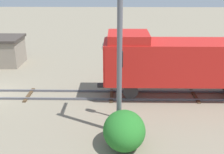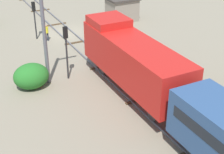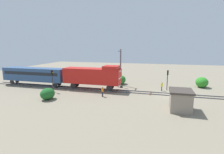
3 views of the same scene
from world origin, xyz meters
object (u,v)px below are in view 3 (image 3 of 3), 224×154
at_px(worker_near_track, 162,86).
at_px(relay_hut, 181,100).
at_px(passenger_car_leading, 35,74).
at_px(catenary_mast, 121,66).
at_px(traffic_signal_mid, 118,73).
at_px(locomotive, 93,75).
at_px(traffic_signal_far, 52,77).
at_px(worker_by_signal, 102,91).
at_px(traffic_signal_near, 168,76).

distance_m(worker_near_track, relay_hut, 10.17).
bearing_deg(passenger_car_leading, catenary_mast, -74.38).
xyz_separation_m(traffic_signal_mid, relay_hut, (-10.90, -10.94, -1.63)).
xyz_separation_m(locomotive, catenary_mast, (4.94, -4.32, 1.35)).
height_order(traffic_signal_mid, traffic_signal_far, traffic_signal_mid).
bearing_deg(locomotive, worker_by_signal, -141.76).
distance_m(passenger_car_leading, traffic_signal_near, 27.39).
bearing_deg(worker_by_signal, traffic_signal_mid, -8.08).
height_order(passenger_car_leading, relay_hut, passenger_car_leading).
bearing_deg(traffic_signal_near, traffic_signal_mid, 88.81).
relative_size(locomotive, traffic_signal_far, 2.87).
relative_size(passenger_car_leading, worker_near_track, 8.24).
xyz_separation_m(worker_by_signal, relay_hut, (-3.30, -11.86, 0.40)).
bearing_deg(worker_by_signal, traffic_signal_far, 85.37).
bearing_deg(catenary_mast, worker_near_track, -106.51).
bearing_deg(locomotive, worker_near_track, -79.45).
height_order(locomotive, worker_by_signal, locomotive).
bearing_deg(worker_near_track, relay_hut, 75.43).
relative_size(traffic_signal_far, worker_near_track, 2.38).
bearing_deg(relay_hut, traffic_signal_far, 79.82).
bearing_deg(relay_hut, catenary_mast, 41.10).
distance_m(passenger_car_leading, traffic_signal_far, 7.68).
distance_m(locomotive, traffic_signal_near, 14.23).
xyz_separation_m(traffic_signal_mid, traffic_signal_far, (-7.00, 10.79, -0.21)).
distance_m(traffic_signal_mid, relay_hut, 15.53).
bearing_deg(traffic_signal_near, relay_hut, -173.05).
distance_m(worker_by_signal, catenary_mast, 9.71).
height_order(traffic_signal_near, traffic_signal_mid, traffic_signal_mid).
xyz_separation_m(locomotive, traffic_signal_far, (-3.60, 6.55, 0.04)).
xyz_separation_m(passenger_car_leading, traffic_signal_far, (-3.60, -6.78, 0.29)).
relative_size(passenger_car_leading, worker_by_signal, 8.24).
bearing_deg(relay_hut, passenger_car_leading, 75.26).
distance_m(locomotive, traffic_signal_far, 7.48).
relative_size(traffic_signal_near, traffic_signal_far, 0.95).
distance_m(catenary_mast, relay_hut, 16.73).
bearing_deg(traffic_signal_far, traffic_signal_mid, -57.02).
distance_m(traffic_signal_far, relay_hut, 22.12).
height_order(traffic_signal_near, worker_near_track, traffic_signal_near).
height_order(worker_by_signal, catenary_mast, catenary_mast).
distance_m(locomotive, catenary_mast, 6.70).
height_order(catenary_mast, relay_hut, catenary_mast).
height_order(worker_near_track, catenary_mast, catenary_mast).
relative_size(traffic_signal_mid, worker_by_signal, 2.56).
bearing_deg(worker_by_signal, locomotive, 37.09).
xyz_separation_m(traffic_signal_far, catenary_mast, (8.54, -10.88, 1.31)).
relative_size(traffic_signal_mid, relay_hut, 1.25).
relative_size(locomotive, worker_by_signal, 6.82).
relative_size(traffic_signal_near, worker_by_signal, 2.27).
distance_m(traffic_signal_far, worker_by_signal, 10.05).
xyz_separation_m(traffic_signal_near, worker_by_signal, (-7.40, 10.56, -1.70)).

